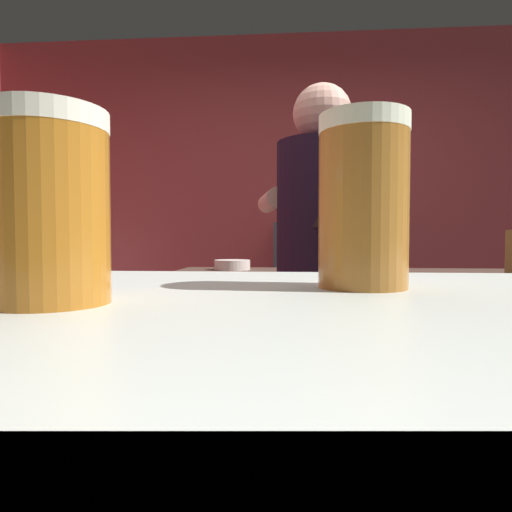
{
  "coord_description": "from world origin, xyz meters",
  "views": [
    {
      "loc": [
        -0.13,
        -1.36,
        1.07
      ],
      "look_at": [
        -0.18,
        -0.75,
        1.04
      ],
      "focal_mm": 30.48,
      "sensor_mm": 36.0,
      "label": 1
    }
  ],
  "objects_px": {
    "pint_glass_near": "(363,202)",
    "bartender": "(321,269)",
    "bottle_soy": "(306,213)",
    "bottle_hot_sauce": "(319,211)",
    "mini_fridge": "(33,301)",
    "mixing_bowl": "(232,265)",
    "chefs_knife": "(375,272)",
    "bottle_olive_oil": "(338,209)",
    "pint_glass_far": "(50,208)",
    "bottle_vinegar": "(338,211)"
  },
  "relations": [
    {
      "from": "mini_fridge",
      "to": "bartender",
      "type": "bearing_deg",
      "value": -35.23
    },
    {
      "from": "bartender",
      "to": "bottle_soy",
      "type": "xyz_separation_m",
      "value": [
        0.0,
        1.68,
        0.31
      ]
    },
    {
      "from": "bottle_olive_oil",
      "to": "bottle_vinegar",
      "type": "distance_m",
      "value": 0.1
    },
    {
      "from": "bottle_soy",
      "to": "bottle_olive_oil",
      "type": "relative_size",
      "value": 0.76
    },
    {
      "from": "bottle_olive_oil",
      "to": "chefs_knife",
      "type": "bearing_deg",
      "value": -88.42
    },
    {
      "from": "chefs_knife",
      "to": "bottle_vinegar",
      "type": "bearing_deg",
      "value": 92.59
    },
    {
      "from": "bottle_vinegar",
      "to": "chefs_knife",
      "type": "bearing_deg",
      "value": -87.84
    },
    {
      "from": "mini_fridge",
      "to": "bottle_hot_sauce",
      "type": "height_order",
      "value": "bottle_hot_sauce"
    },
    {
      "from": "mixing_bowl",
      "to": "bottle_vinegar",
      "type": "distance_m",
      "value": 1.27
    },
    {
      "from": "chefs_knife",
      "to": "bottle_olive_oil",
      "type": "xyz_separation_m",
      "value": [
        -0.04,
        1.28,
        0.38
      ]
    },
    {
      "from": "chefs_knife",
      "to": "bottle_vinegar",
      "type": "distance_m",
      "value": 1.23
    },
    {
      "from": "bottle_hot_sauce",
      "to": "bartender",
      "type": "bearing_deg",
      "value": -93.43
    },
    {
      "from": "bottle_hot_sauce",
      "to": "pint_glass_near",
      "type": "bearing_deg",
      "value": -93.03
    },
    {
      "from": "mixing_bowl",
      "to": "bottle_olive_oil",
      "type": "relative_size",
      "value": 0.69
    },
    {
      "from": "mixing_bowl",
      "to": "bartender",
      "type": "bearing_deg",
      "value": -53.02
    },
    {
      "from": "bottle_soy",
      "to": "bottle_vinegar",
      "type": "xyz_separation_m",
      "value": [
        0.23,
        -0.1,
        0.01
      ]
    },
    {
      "from": "mixing_bowl",
      "to": "pint_glass_far",
      "type": "bearing_deg",
      "value": -86.06
    },
    {
      "from": "pint_glass_near",
      "to": "bartender",
      "type": "bearing_deg",
      "value": 87.46
    },
    {
      "from": "chefs_knife",
      "to": "bottle_olive_oil",
      "type": "distance_m",
      "value": 1.33
    },
    {
      "from": "chefs_knife",
      "to": "bottle_hot_sauce",
      "type": "distance_m",
      "value": 1.27
    },
    {
      "from": "mini_fridge",
      "to": "bottle_soy",
      "type": "height_order",
      "value": "bottle_soy"
    },
    {
      "from": "bottle_olive_oil",
      "to": "mini_fridge",
      "type": "bearing_deg",
      "value": -174.17
    },
    {
      "from": "bottle_hot_sauce",
      "to": "bottle_soy",
      "type": "height_order",
      "value": "bottle_hot_sauce"
    },
    {
      "from": "bottle_olive_oil",
      "to": "pint_glass_far",
      "type": "bearing_deg",
      "value": -99.74
    },
    {
      "from": "bottle_olive_oil",
      "to": "bottle_vinegar",
      "type": "height_order",
      "value": "bottle_olive_oil"
    },
    {
      "from": "pint_glass_far",
      "to": "bottle_olive_oil",
      "type": "distance_m",
      "value": 3.12
    },
    {
      "from": "pint_glass_near",
      "to": "bottle_hot_sauce",
      "type": "height_order",
      "value": "bottle_hot_sauce"
    },
    {
      "from": "mini_fridge",
      "to": "bottle_vinegar",
      "type": "bearing_deg",
      "value": 3.39
    },
    {
      "from": "bartender",
      "to": "bottle_olive_oil",
      "type": "distance_m",
      "value": 1.73
    },
    {
      "from": "bartender",
      "to": "mixing_bowl",
      "type": "relative_size",
      "value": 8.94
    },
    {
      "from": "bartender",
      "to": "bottle_hot_sauce",
      "type": "bearing_deg",
      "value": -13.49
    },
    {
      "from": "chefs_knife",
      "to": "bottle_vinegar",
      "type": "height_order",
      "value": "bottle_vinegar"
    },
    {
      "from": "pint_glass_near",
      "to": "bottle_vinegar",
      "type": "xyz_separation_m",
      "value": [
        0.29,
        2.85,
        0.18
      ]
    },
    {
      "from": "bartender",
      "to": "pint_glass_near",
      "type": "relative_size",
      "value": 10.71
    },
    {
      "from": "pint_glass_near",
      "to": "bottle_soy",
      "type": "xyz_separation_m",
      "value": [
        0.06,
        2.95,
        0.16
      ]
    },
    {
      "from": "mixing_bowl",
      "to": "pint_glass_far",
      "type": "height_order",
      "value": "pint_glass_far"
    },
    {
      "from": "mixing_bowl",
      "to": "pint_glass_near",
      "type": "bearing_deg",
      "value": -78.82
    },
    {
      "from": "bartender",
      "to": "mini_fridge",
      "type": "bearing_deg",
      "value": 44.71
    },
    {
      "from": "mini_fridge",
      "to": "chefs_knife",
      "type": "bearing_deg",
      "value": -24.12
    },
    {
      "from": "bottle_soy",
      "to": "bottle_hot_sauce",
      "type": "bearing_deg",
      "value": -40.08
    },
    {
      "from": "bottle_hot_sauce",
      "to": "mini_fridge",
      "type": "bearing_deg",
      "value": -175.84
    },
    {
      "from": "mixing_bowl",
      "to": "bottle_soy",
      "type": "xyz_separation_m",
      "value": [
        0.42,
        1.13,
        0.33
      ]
    },
    {
      "from": "bottle_olive_oil",
      "to": "bottle_soy",
      "type": "bearing_deg",
      "value": 179.65
    },
    {
      "from": "mini_fridge",
      "to": "pint_glass_near",
      "type": "bearing_deg",
      "value": -53.69
    },
    {
      "from": "bartender",
      "to": "pint_glass_far",
      "type": "xyz_separation_m",
      "value": [
        -0.28,
        -1.38,
        0.14
      ]
    },
    {
      "from": "pint_glass_near",
      "to": "pint_glass_far",
      "type": "bearing_deg",
      "value": -152.8
    },
    {
      "from": "pint_glass_far",
      "to": "bottle_soy",
      "type": "xyz_separation_m",
      "value": [
        0.28,
        3.07,
        0.18
      ]
    },
    {
      "from": "pint_glass_far",
      "to": "bottle_olive_oil",
      "type": "xyz_separation_m",
      "value": [
        0.53,
        3.07,
        0.2
      ]
    },
    {
      "from": "bartender",
      "to": "bottle_vinegar",
      "type": "relative_size",
      "value": 7.15
    },
    {
      "from": "chefs_knife",
      "to": "pint_glass_far",
      "type": "bearing_deg",
      "value": -107.0
    }
  ]
}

